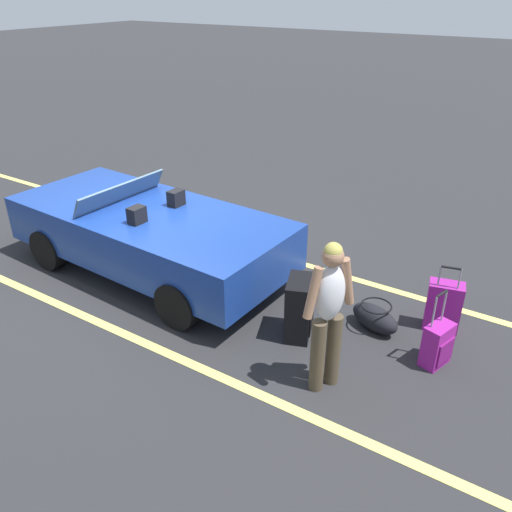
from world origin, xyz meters
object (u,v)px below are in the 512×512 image
(duffel_bag, at_px, (375,318))
(traveler_person, at_px, (329,310))
(suitcase_large_black, at_px, (299,308))
(convertible_car, at_px, (139,230))
(suitcase_medium_bright, at_px, (443,306))
(suitcase_small_carryon, at_px, (437,345))

(duffel_bag, height_order, traveler_person, traveler_person)
(suitcase_large_black, bearing_deg, traveler_person, -65.74)
(traveler_person, bearing_deg, convertible_car, 11.77)
(suitcase_medium_bright, bearing_deg, traveler_person, 142.76)
(duffel_bag, bearing_deg, traveler_person, 86.46)
(suitcase_large_black, distance_m, suitcase_medium_bright, 1.73)
(suitcase_small_carryon, height_order, traveler_person, traveler_person)
(suitcase_medium_bright, distance_m, duffel_bag, 0.82)
(convertible_car, height_order, duffel_bag, convertible_car)
(suitcase_large_black, height_order, duffel_bag, suitcase_large_black)
(suitcase_medium_bright, height_order, suitcase_small_carryon, suitcase_small_carryon)
(convertible_car, xyz_separation_m, duffel_bag, (-3.46, -0.35, -0.43))
(suitcase_medium_bright, bearing_deg, suitcase_small_carryon, 177.62)
(convertible_car, xyz_separation_m, suitcase_medium_bright, (-4.13, -0.79, -0.28))
(suitcase_small_carryon, xyz_separation_m, duffel_bag, (0.80, -0.26, -0.10))
(suitcase_small_carryon, xyz_separation_m, traveler_person, (0.88, 0.97, 0.68))
(convertible_car, height_order, suitcase_medium_bright, convertible_car)
(traveler_person, bearing_deg, suitcase_large_black, -18.22)
(convertible_car, bearing_deg, traveler_person, 168.12)
(suitcase_large_black, relative_size, suitcase_small_carryon, 0.83)
(suitcase_large_black, distance_m, suitcase_small_carryon, 1.56)
(convertible_car, bearing_deg, suitcase_medium_bright, -166.45)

